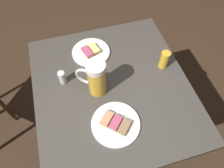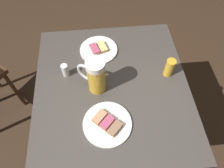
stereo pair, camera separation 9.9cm
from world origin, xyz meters
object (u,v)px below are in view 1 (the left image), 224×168
salt_shaker (62,77)px  plate_far (91,52)px  plate_near (116,124)px  beer_mug (96,78)px  beer_glass_small (164,60)px

salt_shaker → plate_far: bearing=-49.7°
plate_near → beer_mug: 0.21m
plate_near → beer_glass_small: size_ratio=2.14×
plate_near → beer_glass_small: (0.24, -0.32, 0.04)m
plate_near → plate_far: (0.43, 0.01, -0.00)m
plate_far → salt_shaker: size_ratio=2.85×
beer_mug → salt_shaker: 0.18m
beer_glass_small → salt_shaker: bearing=85.0°
plate_far → beer_glass_small: bearing=-119.6°
plate_far → beer_glass_small: size_ratio=2.04×
beer_glass_small → salt_shaker: 0.50m
beer_mug → beer_glass_small: bearing=-82.6°
plate_near → salt_shaker: (0.28, 0.18, 0.03)m
plate_near → plate_far: bearing=1.3°
plate_far → plate_near: bearing=-178.7°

